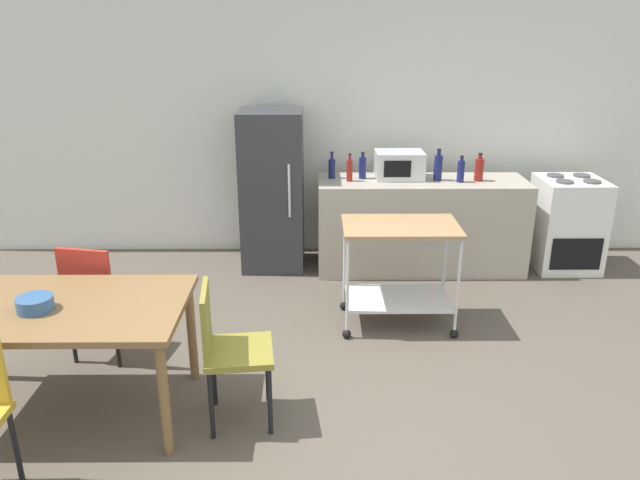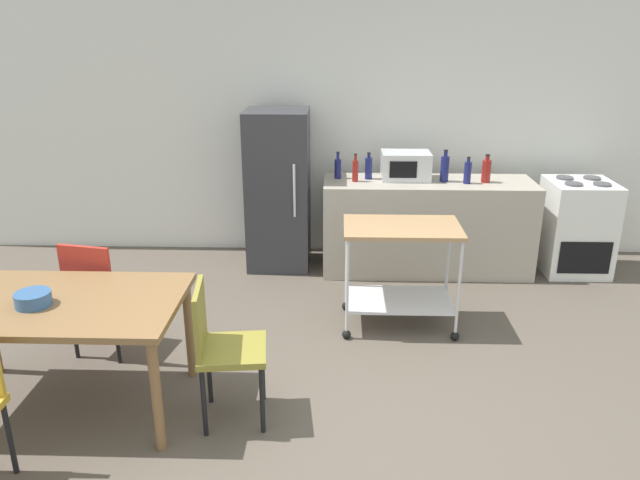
% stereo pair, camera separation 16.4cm
% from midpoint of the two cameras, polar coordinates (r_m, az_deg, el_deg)
% --- Properties ---
extents(ground_plane, '(12.00, 12.00, 0.00)m').
position_cam_midpoint_polar(ground_plane, '(3.82, 2.18, -17.69)').
color(ground_plane, brown).
extents(back_wall, '(8.40, 0.12, 2.90)m').
position_cam_midpoint_polar(back_wall, '(6.29, 2.23, 11.82)').
color(back_wall, silver).
rests_on(back_wall, ground_plane).
extents(kitchen_counter, '(2.00, 0.64, 0.90)m').
position_cam_midpoint_polar(kitchen_counter, '(6.01, 10.75, 1.29)').
color(kitchen_counter, '#A89E8E').
rests_on(kitchen_counter, ground_plane).
extents(dining_table, '(1.50, 0.90, 0.75)m').
position_cam_midpoint_polar(dining_table, '(3.99, -22.38, -6.30)').
color(dining_table, brown).
rests_on(dining_table, ground_plane).
extents(chair_olive, '(0.44, 0.44, 0.89)m').
position_cam_midpoint_polar(chair_olive, '(3.70, -8.00, -9.63)').
color(chair_olive, olive).
rests_on(chair_olive, ground_plane).
extents(chair_red, '(0.47, 0.47, 0.89)m').
position_cam_midpoint_polar(chair_red, '(4.62, -19.19, -4.41)').
color(chair_red, '#B72D23').
rests_on(chair_red, ground_plane).
extents(stove_oven, '(0.60, 0.61, 0.92)m').
position_cam_midpoint_polar(stove_oven, '(6.42, 23.62, 1.14)').
color(stove_oven, white).
rests_on(stove_oven, ground_plane).
extents(refrigerator, '(0.60, 0.63, 1.55)m').
position_cam_midpoint_polar(refrigerator, '(5.96, -3.14, 4.72)').
color(refrigerator, '#333338').
rests_on(refrigerator, ground_plane).
extents(kitchen_cart, '(0.91, 0.57, 0.85)m').
position_cam_midpoint_polar(kitchen_cart, '(4.81, 8.56, -1.78)').
color(kitchen_cart, '#A37A51').
rests_on(kitchen_cart, ground_plane).
extents(bottle_wine, '(0.07, 0.07, 0.26)m').
position_cam_midpoint_polar(bottle_wine, '(5.87, 2.50, 6.79)').
color(bottle_wine, navy).
rests_on(bottle_wine, kitchen_counter).
extents(bottle_soda, '(0.06, 0.06, 0.27)m').
position_cam_midpoint_polar(bottle_soda, '(5.76, 4.15, 6.55)').
color(bottle_soda, maroon).
rests_on(bottle_soda, kitchen_counter).
extents(bottle_olive_oil, '(0.07, 0.07, 0.26)m').
position_cam_midpoint_polar(bottle_olive_oil, '(5.87, 5.40, 6.78)').
color(bottle_olive_oil, navy).
rests_on(bottle_olive_oil, kitchen_counter).
extents(microwave, '(0.46, 0.35, 0.26)m').
position_cam_midpoint_polar(microwave, '(5.91, 8.85, 6.92)').
color(microwave, silver).
rests_on(microwave, kitchen_counter).
extents(bottle_soy_sauce, '(0.08, 0.08, 0.30)m').
position_cam_midpoint_polar(bottle_soy_sauce, '(5.88, 12.43, 6.61)').
color(bottle_soy_sauce, navy).
rests_on(bottle_soy_sauce, kitchen_counter).
extents(bottle_hot_sauce, '(0.07, 0.07, 0.25)m').
position_cam_midpoint_polar(bottle_hot_sauce, '(5.86, 14.49, 6.19)').
color(bottle_hot_sauce, navy).
rests_on(bottle_hot_sauce, kitchen_counter).
extents(bottle_vinegar, '(0.08, 0.08, 0.27)m').
position_cam_midpoint_polar(bottle_vinegar, '(5.95, 16.14, 6.29)').
color(bottle_vinegar, maroon).
rests_on(bottle_vinegar, kitchen_counter).
extents(fruit_bowl, '(0.21, 0.21, 0.08)m').
position_cam_midpoint_polar(fruit_bowl, '(3.92, -24.29, -5.08)').
color(fruit_bowl, '#33598C').
rests_on(fruit_bowl, dining_table).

